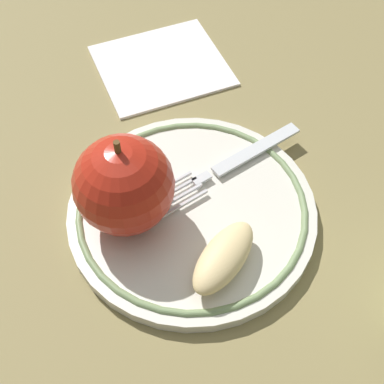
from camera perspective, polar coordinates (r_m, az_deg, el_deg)
name	(u,v)px	position (r m, az deg, el deg)	size (l,w,h in m)	color
ground_plane	(213,215)	(0.46, 2.26, -2.42)	(2.00, 2.00, 0.00)	olive
plate	(192,211)	(0.45, 0.00, -2.02)	(0.21, 0.21, 0.01)	silver
apple_red_whole	(124,185)	(0.41, -7.29, 0.75)	(0.08, 0.08, 0.09)	#B32416
apple_slice_front	(224,257)	(0.41, 3.39, -6.96)	(0.07, 0.03, 0.02)	beige
fork	(227,166)	(0.47, 3.75, 2.81)	(0.17, 0.06, 0.00)	silver
napkin_folded	(162,64)	(0.59, -3.26, 13.43)	(0.13, 0.12, 0.01)	white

